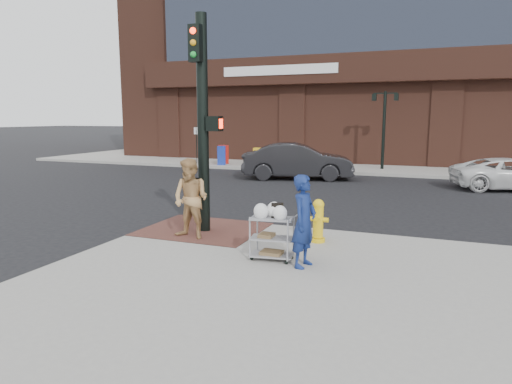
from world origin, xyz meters
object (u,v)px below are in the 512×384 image
at_px(lamp_post, 384,121).
at_px(woman_blue, 304,221).
at_px(pedestrian_tan, 191,199).
at_px(fire_hydrant, 318,220).
at_px(sedan_dark, 298,161).
at_px(traffic_signal_pole, 203,118).
at_px(utility_cart, 272,234).
at_px(minivan_white, 512,174).

xyz_separation_m(lamp_post, woman_blue, (0.42, -16.90, -1.62)).
bearing_deg(pedestrian_tan, fire_hydrant, 21.99).
distance_m(pedestrian_tan, sedan_dark, 11.54).
xyz_separation_m(traffic_signal_pole, fire_hydrant, (2.75, 0.05, -2.20)).
xyz_separation_m(woman_blue, fire_hydrant, (-0.15, 1.72, -0.36)).
bearing_deg(lamp_post, fire_hydrant, -88.98).
xyz_separation_m(utility_cart, fire_hydrant, (0.52, 1.57, -0.02)).
xyz_separation_m(lamp_post, sedan_dark, (-3.35, -4.42, -1.79)).
bearing_deg(minivan_white, traffic_signal_pole, 127.95).
relative_size(pedestrian_tan, utility_cart, 1.62).
xyz_separation_m(woman_blue, sedan_dark, (-3.77, 12.48, -0.16)).
height_order(lamp_post, minivan_white, lamp_post).
relative_size(traffic_signal_pole, pedestrian_tan, 2.78).
height_order(pedestrian_tan, sedan_dark, pedestrian_tan).
bearing_deg(lamp_post, minivan_white, -38.79).
xyz_separation_m(lamp_post, pedestrian_tan, (-2.46, -15.92, -1.57)).
relative_size(sedan_dark, utility_cart, 4.55).
distance_m(traffic_signal_pole, woman_blue, 3.81).
bearing_deg(pedestrian_tan, woman_blue, -11.96).
bearing_deg(woman_blue, utility_cart, 87.78).
bearing_deg(traffic_signal_pole, sedan_dark, 94.59).
distance_m(traffic_signal_pole, sedan_dark, 11.03).
bearing_deg(pedestrian_tan, lamp_post, 88.05).
height_order(traffic_signal_pole, fire_hydrant, traffic_signal_pole).
relative_size(lamp_post, woman_blue, 2.37).
bearing_deg(lamp_post, sedan_dark, -127.15).
bearing_deg(sedan_dark, pedestrian_tan, 168.69).
distance_m(lamp_post, woman_blue, 16.98).
distance_m(lamp_post, sedan_dark, 5.82).
relative_size(lamp_post, traffic_signal_pole, 0.80).
height_order(woman_blue, utility_cart, woman_blue).
height_order(traffic_signal_pole, utility_cart, traffic_signal_pole).
height_order(traffic_signal_pole, woman_blue, traffic_signal_pole).
bearing_deg(pedestrian_tan, utility_cart, -13.71).
height_order(lamp_post, sedan_dark, lamp_post).
xyz_separation_m(woman_blue, pedestrian_tan, (-2.88, 0.98, 0.05)).
height_order(sedan_dark, fire_hydrant, sedan_dark).
distance_m(woman_blue, utility_cart, 0.76).
distance_m(sedan_dark, fire_hydrant, 11.36).
bearing_deg(sedan_dark, minivan_white, -105.43).
distance_m(woman_blue, minivan_white, 13.50).
bearing_deg(woman_blue, lamp_post, 11.95).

